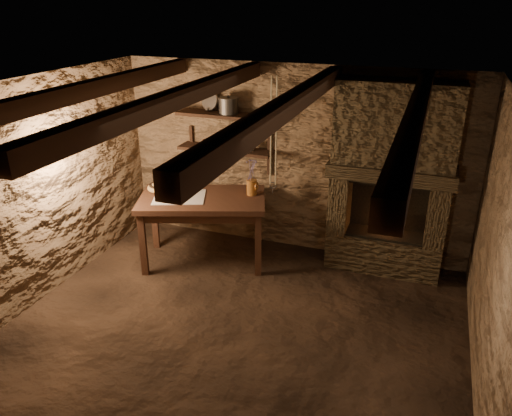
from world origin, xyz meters
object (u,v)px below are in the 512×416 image
(wooden_bowl, at_px, (161,187))
(iron_stockpot, at_px, (229,106))
(red_pot, at_px, (395,219))
(work_table, at_px, (203,227))
(stoneware_jug, at_px, (252,180))

(wooden_bowl, bearing_deg, iron_stockpot, 41.24)
(wooden_bowl, height_order, red_pot, red_pot)
(work_table, xyz_separation_m, stoneware_jug, (0.54, 0.28, 0.59))
(work_table, height_order, stoneware_jug, stoneware_jug)
(work_table, xyz_separation_m, iron_stockpot, (0.11, 0.63, 1.39))
(work_table, distance_m, red_pot, 2.33)
(stoneware_jug, xyz_separation_m, wooden_bowl, (-1.12, -0.26, -0.15))
(work_table, relative_size, red_pot, 3.20)
(stoneware_jug, bearing_deg, wooden_bowl, 168.55)
(stoneware_jug, bearing_deg, red_pot, -16.77)
(stoneware_jug, relative_size, red_pot, 0.82)
(red_pot, bearing_deg, wooden_bowl, -170.32)
(iron_stockpot, height_order, red_pot, iron_stockpot)
(stoneware_jug, xyz_separation_m, red_pot, (1.71, 0.23, -0.36))
(stoneware_jug, xyz_separation_m, iron_stockpot, (-0.43, 0.35, 0.80))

